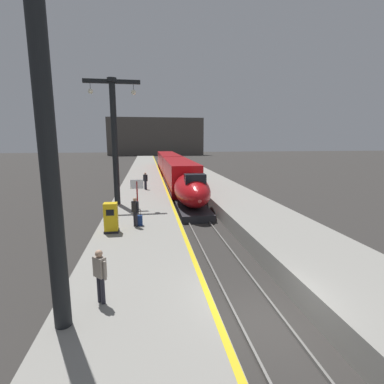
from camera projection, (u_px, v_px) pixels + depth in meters
The scene contains 16 objects.
ground_plane at pixel (262, 324), 9.34m from camera, with size 260.00×260.00×0.00m, color #33302D.
platform_left at pixel (144, 187), 32.67m from camera, with size 4.80×110.00×1.05m, color gray.
platform_right at pixel (213, 186), 33.90m from camera, with size 4.80×110.00×1.05m, color gray.
platform_left_safety_stripe at pixel (164, 182), 32.92m from camera, with size 0.20×107.80×0.01m, color yellow.
rail_main_left at pixel (171, 187), 35.93m from camera, with size 0.08×110.00×0.12m, color slate.
rail_main_right at pixel (182, 187), 36.15m from camera, with size 0.08×110.00×0.12m, color slate.
highspeed_train_main at pixel (174, 170), 38.23m from camera, with size 2.92×38.76×3.60m.
station_column_near at pixel (44, 80), 6.52m from camera, with size 4.00×0.68×10.31m.
station_column_mid at pixel (114, 131), 20.90m from camera, with size 4.00×0.68×9.20m.
passenger_near_edge at pixel (135, 210), 16.10m from camera, with size 0.42×0.44×1.69m.
passenger_mid_platform at pixel (145, 179), 28.23m from camera, with size 0.44×0.42×1.69m.
passenger_far_waiting at pixel (100, 272), 8.51m from camera, with size 0.43×0.43×1.69m.
rolling_suitcase at pixel (139, 220), 16.41m from camera, with size 0.40×0.22×0.98m.
ticket_machine_yellow at pixel (111, 219), 15.14m from camera, with size 0.76×0.62×1.60m.
departure_info_board at pixel (137, 188), 20.06m from camera, with size 0.90×0.10×2.12m.
terminus_back_wall at pixel (156, 137), 107.16m from camera, with size 36.00×2.00×14.00m, color #4C4742.
Camera 1 is at (-3.56, -7.94, 5.94)m, focal length 26.68 mm.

